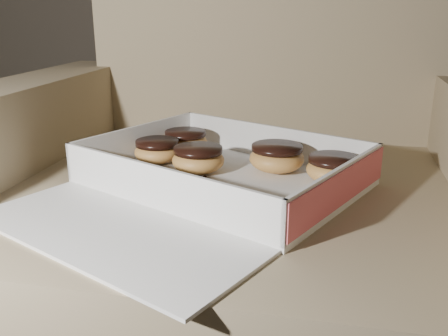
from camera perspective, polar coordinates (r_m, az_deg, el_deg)
armchair at (r=0.96m, az=2.01°, el=-7.72°), size 0.97×0.82×1.01m
bakery_box at (r=0.80m, az=-1.72°, el=-1.79°), size 0.58×0.61×0.07m
donut_a at (r=0.98m, az=-4.43°, el=3.11°), size 0.09×0.09×0.04m
donut_b at (r=0.93m, az=-7.62°, el=1.99°), size 0.08×0.08×0.04m
donut_c at (r=0.83m, az=12.37°, el=-0.05°), size 0.09×0.09×0.04m
donut_d at (r=0.87m, az=6.05°, el=1.24°), size 0.10×0.10×0.05m
donut_e at (r=0.86m, az=-2.97°, el=1.06°), size 0.09×0.09×0.05m
crumb_a at (r=0.90m, az=-13.67°, el=-0.27°), size 0.01×0.01×0.00m
crumb_b at (r=0.84m, az=-2.20°, el=-0.97°), size 0.01×0.01×0.00m
crumb_c at (r=0.85m, az=-11.85°, el=-1.24°), size 0.01×0.01×0.00m
crumb_d at (r=0.84m, az=-11.48°, el=-1.44°), size 0.01×0.01×0.00m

